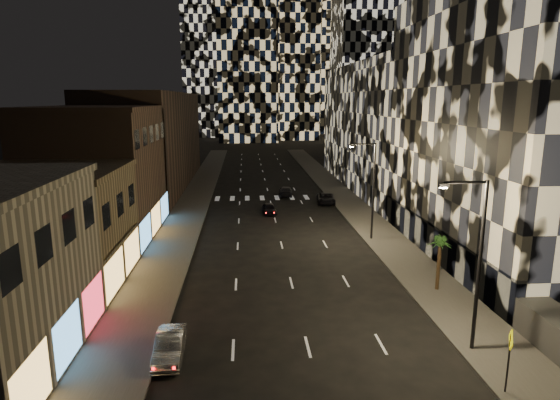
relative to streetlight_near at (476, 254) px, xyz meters
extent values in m
cube|color=#47443F|center=(-18.35, 40.00, -5.28)|extent=(4.00, 120.00, 0.15)
cube|color=#47443F|center=(1.65, 40.00, -5.28)|extent=(4.00, 120.00, 0.15)
cube|color=#4C4C47|center=(-16.25, 40.00, -5.28)|extent=(0.20, 120.00, 0.15)
cube|color=#4C4C47|center=(-0.45, 40.00, -5.28)|extent=(0.20, 120.00, 0.15)
cube|color=#776747|center=(-25.35, 11.00, -1.35)|extent=(10.00, 10.00, 8.00)
cube|color=brown|center=(-25.35, 23.50, 0.65)|extent=(10.00, 15.00, 12.00)
cube|color=brown|center=(-25.35, 50.00, 1.65)|extent=(10.00, 40.00, 14.00)
cube|color=#232326|center=(11.65, 14.50, 5.65)|extent=(16.00, 25.00, 22.00)
cube|color=#383838|center=(3.95, 14.50, -3.85)|extent=(0.60, 25.00, 3.00)
cube|color=#232326|center=(11.65, 47.00, 3.65)|extent=(16.00, 40.00, 18.00)
cylinder|color=black|center=(0.25, 0.00, -0.70)|extent=(0.20, 0.20, 9.00)
cylinder|color=black|center=(-0.85, 0.00, 3.70)|extent=(2.20, 0.14, 0.14)
cube|color=black|center=(-1.95, 0.00, 3.58)|extent=(0.50, 0.25, 0.18)
cube|color=#FFEAB2|center=(-1.95, 0.00, 3.46)|extent=(0.35, 0.18, 0.06)
cylinder|color=black|center=(0.25, 20.00, -0.70)|extent=(0.20, 0.20, 9.00)
cylinder|color=black|center=(-0.85, 20.00, 3.70)|extent=(2.20, 0.14, 0.14)
cube|color=black|center=(-1.95, 20.00, 3.58)|extent=(0.50, 0.25, 0.18)
cube|color=#FFEAB2|center=(-1.95, 20.00, 3.46)|extent=(0.35, 0.18, 0.06)
imported|color=gray|center=(-15.55, 0.47, -4.70)|extent=(1.47, 3.97, 1.30)
imported|color=black|center=(-8.85, 31.04, -4.74)|extent=(1.73, 3.69, 1.22)
imported|color=black|center=(-6.02, 41.20, -4.71)|extent=(2.24, 4.57, 1.28)
imported|color=black|center=(-1.35, 35.97, -4.71)|extent=(2.56, 4.80, 1.28)
cylinder|color=black|center=(-0.05, -3.77, -3.77)|extent=(0.08, 0.08, 2.87)
cube|color=#F3DE00|center=(-0.05, -3.77, -2.68)|extent=(0.46, 0.94, 1.01)
cube|color=black|center=(-0.08, -3.77, -2.68)|extent=(0.12, 0.24, 0.46)
cylinder|color=#47331E|center=(1.56, 7.78, -3.57)|extent=(0.25, 0.25, 3.27)
sphere|color=#224E1C|center=(1.56, 7.78, -1.78)|extent=(0.71, 0.71, 0.71)
cone|color=#224E1C|center=(1.82, 7.80, -1.83)|extent=(1.43, 0.39, 0.86)
cone|color=#224E1C|center=(1.71, 7.99, -1.83)|extent=(1.03, 1.33, 0.86)
cone|color=#224E1C|center=(1.49, 8.03, -1.83)|extent=(0.69, 1.44, 0.86)
cone|color=#224E1C|center=(1.33, 7.88, -1.83)|extent=(1.42, 0.78, 0.86)
cone|color=#224E1C|center=(1.34, 7.66, -1.83)|extent=(1.37, 0.96, 0.86)
cone|color=#224E1C|center=(1.52, 7.53, -1.83)|extent=(0.49, 1.44, 0.86)
cone|color=#224E1C|center=(1.74, 7.60, -1.83)|extent=(1.17, 1.23, 0.86)
camera|label=1|loc=(-11.56, -21.69, 7.65)|focal=30.00mm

